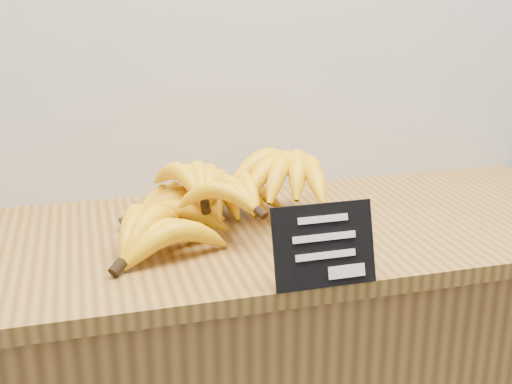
# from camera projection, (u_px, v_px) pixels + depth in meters

# --- Properties ---
(counter_top) EXTENTS (1.48, 0.54, 0.03)m
(counter_top) POSITION_uv_depth(u_px,v_px,m) (249.00, 236.00, 1.23)
(counter_top) COLOR olive
(counter_top) RESTS_ON counter
(chalkboard_sign) EXTENTS (0.16, 0.05, 0.13)m
(chalkboard_sign) POSITION_uv_depth(u_px,v_px,m) (324.00, 246.00, 0.99)
(chalkboard_sign) COLOR black
(chalkboard_sign) RESTS_ON counter_top
(banana_pile) EXTENTS (0.54, 0.38, 0.13)m
(banana_pile) POSITION_uv_depth(u_px,v_px,m) (227.00, 200.00, 1.21)
(banana_pile) COLOR yellow
(banana_pile) RESTS_ON counter_top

